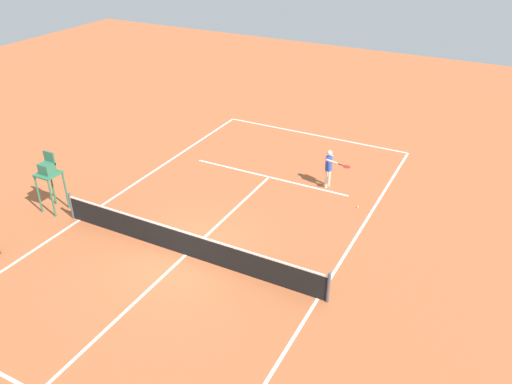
{
  "coord_description": "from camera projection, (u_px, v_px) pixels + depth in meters",
  "views": [
    {
      "loc": [
        -8.72,
        11.59,
        10.52
      ],
      "look_at": [
        -0.77,
        -3.71,
        0.8
      ],
      "focal_mm": 36.39,
      "sensor_mm": 36.0,
      "label": 1
    }
  ],
  "objects": [
    {
      "name": "player_serving",
      "position": [
        330.0,
        166.0,
        21.32
      ],
      "size": [
        1.21,
        0.82,
        1.67
      ],
      "rotation": [
        0.0,
        0.0,
        1.32
      ],
      "color": "beige",
      "rests_on": "ground"
    },
    {
      "name": "tennis_ball",
      "position": [
        358.0,
        207.0,
        20.31
      ],
      "size": [
        0.07,
        0.07,
        0.07
      ],
      "primitive_type": "sphere",
      "color": "#CCE033",
      "rests_on": "ground"
    },
    {
      "name": "tennis_net",
      "position": [
        185.0,
        243.0,
        17.38
      ],
      "size": [
        10.32,
        0.1,
        1.07
      ],
      "color": "#4C4C51",
      "rests_on": "ground"
    },
    {
      "name": "umpire_chair",
      "position": [
        48.0,
        173.0,
        19.41
      ],
      "size": [
        0.8,
        0.8,
        2.41
      ],
      "color": "#2D6B4C",
      "rests_on": "ground"
    },
    {
      "name": "court_lines",
      "position": [
        186.0,
        255.0,
        17.62
      ],
      "size": [
        9.72,
        23.43,
        0.01
      ],
      "color": "white",
      "rests_on": "ground"
    },
    {
      "name": "ground_plane",
      "position": [
        186.0,
        255.0,
        17.62
      ],
      "size": [
        60.0,
        60.0,
        0.0
      ],
      "primitive_type": "plane",
      "color": "#AD5933"
    }
  ]
}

